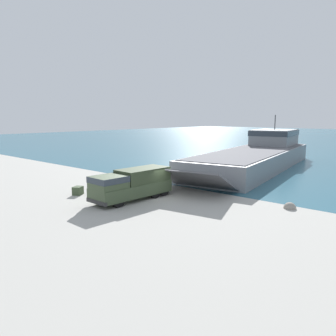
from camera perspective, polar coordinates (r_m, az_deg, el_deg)
ground_plane at (r=29.83m, az=-0.39°, el=-5.01°), size 240.00×240.00×0.00m
landing_craft at (r=49.21m, az=15.42°, el=2.37°), size 13.07×36.50×7.46m
military_truck at (r=28.57m, az=-6.39°, el=-2.72°), size 2.77×7.70×2.65m
soldier_on_ramp at (r=32.11m, az=-9.15°, el=-2.29°), size 0.48×0.48×1.73m
mooring_bollard at (r=35.99m, az=-4.47°, el=-1.85°), size 0.34×0.34×0.86m
cargo_crate at (r=31.67m, az=-15.42°, el=-3.81°), size 1.10×1.16×0.76m
shoreline_rock_a at (r=27.82m, az=20.44°, el=-6.62°), size 0.99×0.99×0.99m
shoreline_rock_b at (r=38.50m, az=-4.02°, el=-1.84°), size 0.86×0.86×0.86m
shoreline_rock_c at (r=40.92m, az=-5.78°, el=-1.22°), size 1.20×1.20×1.20m
shoreline_rock_d at (r=39.00m, az=-3.03°, el=-1.69°), size 1.32×1.32×1.32m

